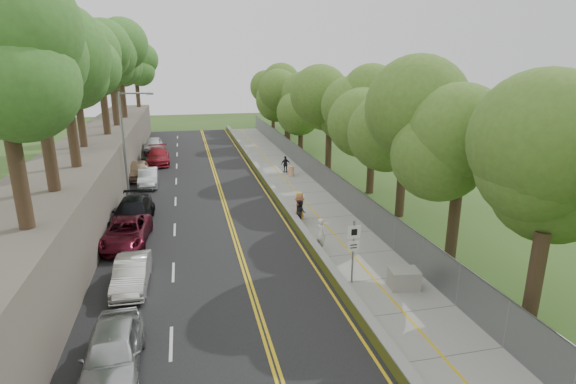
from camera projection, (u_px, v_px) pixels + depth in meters
The scene contains 26 objects.
ground at pixel (313, 259), 23.83m from camera, with size 140.00×140.00×0.00m, color #33511E.
road at pixel (199, 189), 36.68m from camera, with size 11.20×66.00×0.04m, color black.
sidewalk at pixel (293, 184), 38.40m from camera, with size 4.20×66.00×0.05m, color gray.
jersey_barrier at pixel (266, 182), 37.82m from camera, with size 0.42×66.00×0.60m, color #C8DF31.
rock_embankment at pixel (90, 171), 34.37m from camera, with size 5.00×66.00×4.00m, color #595147.
chainlink_fence at pixel (317, 171), 38.58m from camera, with size 0.04×66.00×2.00m, color slate.
trees_embankment at pixel (82, 55), 32.09m from camera, with size 6.40×66.00×13.00m, color #4B8A32, non-canonical shape.
trees_fenceside at pixel (345, 100), 37.40m from camera, with size 7.00×66.00×14.00m, color #57812D, non-canonical shape.
streetlight at pixel (126, 138), 33.35m from camera, with size 2.52×0.22×8.00m.
signpost at pixel (353, 245), 20.68m from camera, with size 0.62×0.09×3.10m.
construction_barrel at pixel (291, 171), 40.76m from camera, with size 0.55×0.55×0.91m, color orange.
concrete_block at pixel (404, 278), 20.64m from camera, with size 1.32×0.99×0.88m, color gray.
car_0 at pixel (113, 352), 14.87m from camera, with size 1.86×4.63×1.58m, color #A6A6AA.
car_1 at pixel (132, 274), 20.60m from camera, with size 1.44×4.12×1.36m, color silver.
car_2 at pixel (126, 232), 25.48m from camera, with size 2.37×5.15×1.43m, color #5A1122.
car_3 at pixel (133, 213), 28.47m from camera, with size 2.28×5.60×1.63m, color black.
car_4 at pixel (138, 170), 39.80m from camera, with size 1.83×4.55×1.55m, color tan.
car_5 at pixel (148, 177), 37.51m from camera, with size 1.51×4.33×1.43m, color silver.
car_6 at pixel (152, 157), 45.48m from camera, with size 2.24×4.86×1.35m, color black.
car_7 at pixel (158, 156), 45.55m from camera, with size 2.24×5.51×1.60m, color maroon.
car_8 at pixel (153, 145), 51.36m from camera, with size 1.97×4.89×1.67m, color silver.
painter_0 at pixel (300, 205), 29.66m from camera, with size 0.86×0.56×1.77m, color gold.
painter_1 at pixel (321, 234), 24.65m from camera, with size 0.66×0.44×1.82m, color white.
painter_2 at pixel (301, 211), 28.84m from camera, with size 0.74×0.58×1.53m, color black.
painter_3 at pixel (300, 209), 29.12m from camera, with size 1.10×0.63×1.71m, color brown.
person_far at pixel (286, 164), 41.92m from camera, with size 0.92×0.38×1.56m, color black.
Camera 1 is at (-6.21, -21.01, 10.11)m, focal length 28.00 mm.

